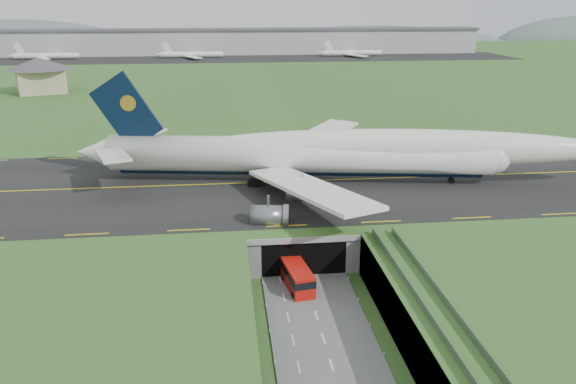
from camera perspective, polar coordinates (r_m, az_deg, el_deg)
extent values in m
plane|color=#336126|center=(73.47, 2.51, -11.37)|extent=(900.00, 900.00, 0.00)
cube|color=gray|center=(72.02, 2.55, -9.30)|extent=(800.00, 800.00, 6.00)
cube|color=slate|center=(67.12, 3.53, -14.47)|extent=(12.00, 75.00, 0.20)
cube|color=black|center=(101.08, -0.33, 1.02)|extent=(800.00, 44.00, 0.18)
cube|color=gray|center=(88.14, 0.66, -2.09)|extent=(16.00, 22.00, 1.00)
cube|color=gray|center=(88.52, -3.86, -3.78)|extent=(2.00, 22.00, 6.00)
cube|color=gray|center=(90.14, 5.08, -3.39)|extent=(2.00, 22.00, 6.00)
cube|color=black|center=(84.70, 1.07, -5.18)|extent=(12.00, 12.00, 5.00)
cube|color=#A8A8A3|center=(77.96, 1.67, -4.89)|extent=(17.00, 0.50, 0.80)
cube|color=#A8A8A3|center=(58.08, 16.72, -14.44)|extent=(3.00, 53.00, 0.50)
cube|color=gray|center=(57.18, 15.46, -13.99)|extent=(0.06, 53.00, 1.00)
cube|color=gray|center=(58.22, 18.09, -13.63)|extent=(0.06, 53.00, 1.00)
cylinder|color=#A8A8A3|center=(61.61, 15.53, -15.56)|extent=(0.90, 0.90, 5.60)
cylinder|color=#A8A8A3|center=(71.15, 11.99, -10.28)|extent=(0.90, 0.90, 5.60)
cylinder|color=white|center=(99.83, 1.15, 3.82)|extent=(67.95, 16.92, 6.38)
sphere|color=white|center=(104.70, 20.07, 3.38)|extent=(7.15, 7.15, 6.25)
cone|color=white|center=(107.20, -19.02, 3.84)|extent=(7.84, 7.08, 6.06)
ellipsoid|color=white|center=(100.73, 11.65, 4.42)|extent=(73.16, 17.25, 6.70)
ellipsoid|color=black|center=(104.21, 19.59, 3.82)|extent=(4.85, 3.46, 2.23)
cylinder|color=black|center=(100.49, 1.14, 2.45)|extent=(64.02, 12.73, 2.68)
cube|color=white|center=(115.52, 2.34, 5.36)|extent=(24.23, 27.61, 2.68)
cube|color=white|center=(111.73, -14.88, 5.60)|extent=(10.19, 11.46, 1.02)
cube|color=white|center=(84.79, 2.22, 0.39)|extent=(17.22, 30.39, 2.68)
cube|color=white|center=(97.97, -17.38, 3.58)|extent=(7.81, 11.84, 1.02)
cube|color=black|center=(103.43, -16.08, 7.87)|extent=(12.62, 2.58, 14.11)
cylinder|color=gold|center=(103.03, -15.89, 8.70)|extent=(2.87, 1.13, 2.79)
cylinder|color=slate|center=(110.02, 1.64, 3.03)|extent=(5.63, 4.06, 3.29)
cylinder|color=slate|center=(120.29, -0.53, 4.40)|extent=(5.63, 4.06, 3.29)
cylinder|color=slate|center=(91.93, 1.44, -0.16)|extent=(5.63, 4.06, 3.29)
cylinder|color=slate|center=(82.32, -1.99, -2.47)|extent=(5.63, 4.06, 3.29)
cylinder|color=black|center=(104.05, 16.24, 1.14)|extent=(1.16, 0.66, 1.10)
cube|color=black|center=(101.21, -1.41, 1.51)|extent=(7.00, 7.83, 1.40)
cube|color=red|center=(76.33, 0.97, -8.67)|extent=(3.92, 7.85, 3.01)
cube|color=black|center=(76.06, 0.98, -8.26)|extent=(4.00, 7.96, 1.00)
cube|color=black|center=(76.91, 0.97, -9.49)|extent=(3.65, 7.33, 0.50)
cylinder|color=black|center=(74.44, 0.54, -10.43)|extent=(0.48, 0.94, 0.90)
cylinder|color=black|center=(78.69, -0.47, -8.72)|extent=(0.48, 0.94, 0.90)
cylinder|color=black|center=(75.10, 2.48, -10.17)|extent=(0.48, 0.94, 0.90)
cylinder|color=black|center=(79.32, 1.37, -8.49)|extent=(0.48, 0.94, 0.90)
cube|color=tan|center=(222.45, -23.81, 10.27)|extent=(20.16, 20.16, 8.29)
cone|color=#4C4C51|center=(221.79, -24.02, 11.85)|extent=(29.56, 29.56, 4.15)
cube|color=#B2B2B2|center=(363.65, -5.02, 14.96)|extent=(300.00, 22.00, 15.00)
cube|color=#4C4C51|center=(363.25, -5.06, 16.14)|extent=(302.00, 24.00, 1.20)
cube|color=black|center=(334.32, -4.83, 13.38)|extent=(320.00, 50.00, 0.08)
cylinder|color=white|center=(353.21, -23.39, 12.57)|extent=(34.00, 3.20, 3.20)
cylinder|color=white|center=(339.44, -9.77, 13.61)|extent=(34.00, 3.20, 3.20)
cylinder|color=white|center=(347.54, 6.47, 13.86)|extent=(34.00, 3.20, 3.20)
ellipsoid|color=slate|center=(522.75, -26.06, 12.39)|extent=(220.00, 77.00, 56.00)
ellipsoid|color=slate|center=(511.33, 8.55, 13.93)|extent=(260.00, 91.00, 44.00)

